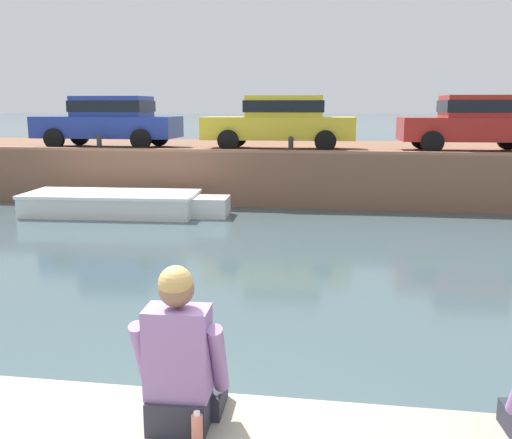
{
  "coord_description": "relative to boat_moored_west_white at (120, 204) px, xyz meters",
  "views": [
    {
      "loc": [
        1.42,
        -3.32,
        2.75
      ],
      "look_at": [
        0.27,
        4.2,
        1.24
      ],
      "focal_mm": 40.0,
      "sensor_mm": 36.0,
      "label": 1
    }
  ],
  "objects": [
    {
      "name": "person_seated_right",
      "position": [
        4.78,
        -10.87,
        1.02
      ],
      "size": [
        0.54,
        0.54,
        0.97
      ],
      "color": "#282833",
      "rests_on": "near_quay"
    },
    {
      "name": "bottle_drink",
      "position": [
        4.93,
        -11.08,
        0.75
      ],
      "size": [
        0.06,
        0.06,
        0.2
      ],
      "color": "#E07F6B",
      "rests_on": "near_quay"
    },
    {
      "name": "boat_moored_west_white",
      "position": [
        0.0,
        0.0,
        0.0
      ],
      "size": [
        5.3,
        1.98,
        0.57
      ],
      "color": "white",
      "rests_on": "ground"
    },
    {
      "name": "mooring_bollard_mid",
      "position": [
        4.24,
        1.78,
        1.46
      ],
      "size": [
        0.15,
        0.15,
        0.44
      ],
      "color": "#2D2B28",
      "rests_on": "far_quay_wall"
    },
    {
      "name": "ground_plane",
      "position": [
        4.24,
        -4.48,
        -0.28
      ],
      "size": [
        400.0,
        400.0,
        0.0
      ],
      "primitive_type": "plane",
      "color": "#3D5156"
    },
    {
      "name": "car_left_inner_yellow",
      "position": [
        3.84,
        2.94,
        2.07
      ],
      "size": [
        4.44,
        2.11,
        1.54
      ],
      "color": "yellow",
      "rests_on": "far_quay_wall"
    },
    {
      "name": "mooring_bollard_west",
      "position": [
        -1.27,
        1.78,
        1.46
      ],
      "size": [
        0.15,
        0.15,
        0.44
      ],
      "color": "#2D2B28",
      "rests_on": "far_quay_wall"
    },
    {
      "name": "car_leftmost_blue",
      "position": [
        -1.42,
        2.94,
        2.07
      ],
      "size": [
        4.32,
        1.9,
        1.54
      ],
      "color": "#233893",
      "rests_on": "far_quay_wall"
    },
    {
      "name": "far_quay_wall",
      "position": [
        4.24,
        4.53,
        0.47
      ],
      "size": [
        60.0,
        6.0,
        1.51
      ],
      "primitive_type": "cube",
      "color": "brown",
      "rests_on": "ground"
    },
    {
      "name": "car_centre_red",
      "position": [
        9.26,
        2.94,
        2.07
      ],
      "size": [
        4.03,
        2.0,
        1.54
      ],
      "color": "#B2231E",
      "rests_on": "far_quay_wall"
    },
    {
      "name": "far_wall_coping",
      "position": [
        4.24,
        1.65,
        1.27
      ],
      "size": [
        60.0,
        0.24,
        0.08
      ],
      "primitive_type": "cube",
      "color": "#9F6C52",
      "rests_on": "far_quay_wall"
    }
  ]
}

